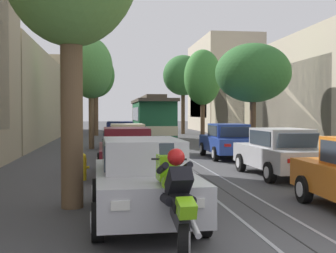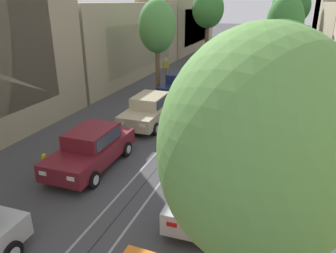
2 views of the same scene
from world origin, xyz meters
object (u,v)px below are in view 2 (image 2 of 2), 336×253
Objects in this scene: parked_car_silver_second_right at (209,185)px; fire_hydrant at (45,163)px; street_tree_kerb_right_fourth at (291,7)px; cable_car_trolley at (228,62)px; parked_car_navy_fourth_left at (180,84)px; street_tree_kerb_right_near at (258,152)px; street_tree_kerb_right_second at (279,52)px; parked_car_maroon_second_left at (91,148)px; street_tree_kerb_left_second at (157,27)px; pedestrian_on_left_pavement at (166,67)px; parked_car_beige_mid_left at (149,110)px; parked_car_blue_mid_right at (235,122)px; street_tree_kerb_right_mid at (285,23)px; street_tree_kerb_left_mid at (208,9)px.

fire_hydrant is at bearing -179.89° from parked_car_silver_second_right.
cable_car_trolley is at bearing -109.26° from street_tree_kerb_right_fourth.
parked_car_silver_second_right is (4.91, -12.26, 0.00)m from parked_car_navy_fourth_left.
street_tree_kerb_right_near is 12.18m from street_tree_kerb_right_second.
parked_car_maroon_second_left is at bearing 137.49° from street_tree_kerb_right_near.
fire_hydrant is (0.19, -12.17, -4.18)m from street_tree_kerb_left_second.
parked_car_maroon_second_left is at bearing -80.00° from pedestrian_on_left_pavement.
parked_car_beige_mid_left is 0.99× the size of parked_car_silver_second_right.
cable_car_trolley is (-4.16, -11.90, -4.03)m from street_tree_kerb_right_fourth.
street_tree_kerb_right_second is at bearing 37.18° from parked_car_blue_mid_right.
parked_car_blue_mid_right is 13.48m from street_tree_kerb_right_mid.
street_tree_kerb_right_second is at bearing -68.75° from cable_car_trolley.
street_tree_kerb_right_mid reaches higher than street_tree_kerb_left_second.
street_tree_kerb_right_second is at bearing 42.73° from fire_hydrant.
cable_car_trolley is at bearing 111.25° from street_tree_kerb_right_second.
street_tree_kerb_right_mid is 20.82m from fire_hydrant.
parked_car_beige_mid_left is 5.94m from parked_car_navy_fourth_left.
street_tree_kerb_right_fourth reaches higher than street_tree_kerb_left_second.
parked_car_silver_second_right is 0.57× the size of street_tree_kerb_right_fourth.
parked_car_blue_mid_right is (4.77, -6.25, 0.00)m from parked_car_navy_fourth_left.
street_tree_kerb_right_fourth reaches higher than cable_car_trolley.
cable_car_trolley reaches higher than parked_car_blue_mid_right.
street_tree_kerb_right_mid is (6.31, 6.56, 3.89)m from parked_car_navy_fourth_left.
fire_hydrant is (-1.47, -12.28, -0.38)m from parked_car_navy_fourth_left.
street_tree_kerb_left_second is 18.96m from street_tree_kerb_right_near.
street_tree_kerb_left_mid is at bearing 96.85° from parked_car_navy_fourth_left.
pedestrian_on_left_pavement is (-7.70, 11.24, 0.15)m from parked_car_blue_mid_right.
street_tree_kerb_right_near is at bearing -79.58° from cable_car_trolley.
street_tree_kerb_right_near is 0.89× the size of street_tree_kerb_right_mid.
fire_hydrant is at bearing -89.11° from street_tree_kerb_left_second.
parked_car_blue_mid_right is (-0.15, 6.01, 0.00)m from parked_car_silver_second_right.
cable_car_trolley is at bearing -159.71° from street_tree_kerb_right_mid.
street_tree_kerb_left_mid is (-1.80, 14.98, 4.61)m from parked_car_navy_fourth_left.
parked_car_silver_second_right is (4.74, -6.33, 0.00)m from parked_car_beige_mid_left.
street_tree_kerb_left_mid reaches higher than parked_car_maroon_second_left.
parked_car_beige_mid_left is 7.91m from parked_car_silver_second_right.
street_tree_kerb_right_second is 14.01m from pedestrian_on_left_pavement.
parked_car_navy_fourth_left is at bearing -83.15° from street_tree_kerb_left_mid.
parked_car_navy_fourth_left is at bearing 127.34° from parked_car_blue_mid_right.
parked_car_beige_mid_left is 0.48× the size of cable_car_trolley.
parked_car_silver_second_right is (5.00, -1.10, 0.00)m from parked_car_maroon_second_left.
street_tree_kerb_right_mid is (-0.05, 11.61, 0.67)m from street_tree_kerb_right_second.
fire_hydrant is at bearing -112.43° from street_tree_kerb_right_mid.
street_tree_kerb_left_mid is 1.24× the size of street_tree_kerb_right_near.
street_tree_kerb_left_second is 19.03m from street_tree_kerb_right_fourth.
parked_car_blue_mid_right is at bearing -43.73° from street_tree_kerb_left_second.
street_tree_kerb_right_mid reaches higher than parked_car_silver_second_right.
street_tree_kerb_left_mid is 8.88× the size of fire_hydrant.
parked_car_maroon_second_left is at bearing -86.24° from street_tree_kerb_left_mid.
parked_car_maroon_second_left is 0.59× the size of street_tree_kerb_left_mid.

